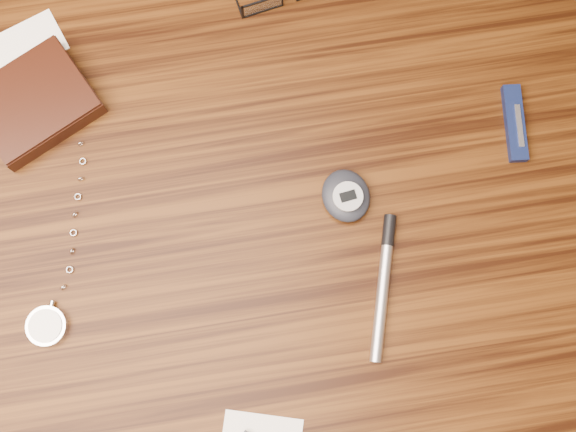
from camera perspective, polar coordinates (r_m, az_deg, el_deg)
name	(u,v)px	position (r m, az deg, el deg)	size (l,w,h in m)	color
ground	(259,301)	(1.53, -2.32, -6.69)	(3.80, 3.80, 0.00)	#472814
desk	(238,256)	(0.89, -3.98, -3.18)	(1.00, 0.70, 0.75)	#3C1F09
wallet_and_card	(34,102)	(0.86, -19.43, 8.52)	(0.16, 0.19, 0.03)	black
pocket_watch	(48,317)	(0.81, -18.44, -7.55)	(0.08, 0.30, 0.01)	silver
pedometer	(346,196)	(0.79, 4.61, 1.61)	(0.06, 0.07, 0.02)	black
pocket_knife	(515,123)	(0.85, 17.48, 7.00)	(0.03, 0.09, 0.01)	#0D133D
silver_pen	(384,276)	(0.78, 7.61, -4.69)	(0.06, 0.16, 0.01)	#B7B7BB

